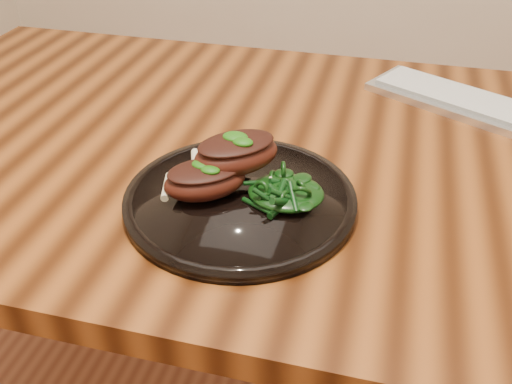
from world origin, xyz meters
TOP-DOWN VIEW (x-y plane):
  - desk at (0.00, 0.00)m, footprint 1.60×0.80m
  - plate at (-0.10, -0.17)m, footprint 0.30×0.30m
  - lamb_chop_front at (-0.14, -0.18)m, footprint 0.13×0.12m
  - lamb_chop_back at (-0.11, -0.14)m, footprint 0.14×0.13m
  - herb_smear at (-0.14, -0.10)m, footprint 0.07×0.05m
  - greens_heap at (-0.04, -0.16)m, footprint 0.10×0.09m
  - keyboard at (0.22, 0.20)m, footprint 0.40×0.29m

SIDE VIEW (x-z plane):
  - desk at x=0.00m, z-range 0.29..1.04m
  - keyboard at x=0.22m, z-range 0.75..0.77m
  - plate at x=-0.10m, z-range 0.75..0.77m
  - herb_smear at x=-0.14m, z-range 0.77..0.77m
  - greens_heap at x=-0.04m, z-range 0.77..0.80m
  - lamb_chop_front at x=-0.14m, z-range 0.77..0.81m
  - lamb_chop_back at x=-0.11m, z-range 0.79..0.84m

